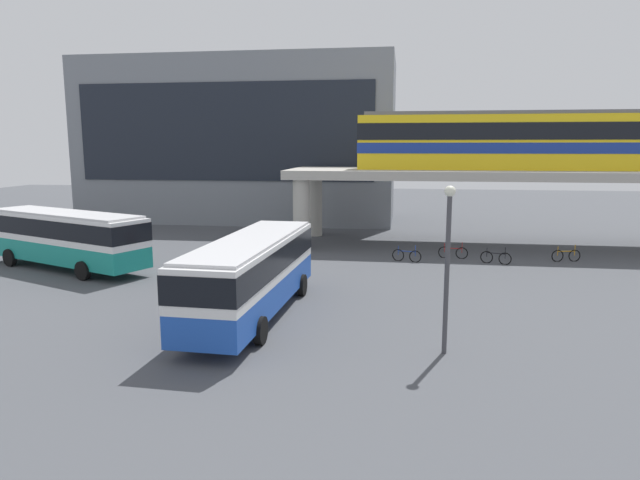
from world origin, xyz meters
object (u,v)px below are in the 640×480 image
(bus_secondary, at_px, (65,234))
(bicycle_blue, at_px, (407,256))
(train, at_px, (516,140))
(bicycle_black, at_px, (496,258))
(bicycle_orange, at_px, (566,256))
(pedestrian_at_kerb, at_px, (287,263))
(station_building, at_px, (241,141))
(bicycle_red, at_px, (453,252))
(bus_main, at_px, (252,268))

(bus_secondary, height_order, bicycle_blue, bus_secondary)
(train, height_order, bicycle_black, train)
(bicycle_orange, bearing_deg, pedestrian_at_kerb, -157.94)
(train, bearing_deg, station_building, 151.75)
(bus_secondary, distance_m, bicycle_red, 22.63)
(bicycle_orange, bearing_deg, bicycle_black, -163.12)
(station_building, bearing_deg, bus_secondary, -98.48)
(pedestrian_at_kerb, bearing_deg, bicycle_red, 35.05)
(bicycle_orange, distance_m, bicycle_blue, 9.54)
(bicycle_orange, xyz_separation_m, bicycle_black, (-4.26, -1.29, 0.00))
(bus_secondary, xyz_separation_m, bicycle_red, (21.66, 6.34, -1.63))
(bicycle_blue, xyz_separation_m, bicycle_red, (2.83, 1.42, 0.00))
(bicycle_blue, bearing_deg, bus_main, -117.14)
(train, distance_m, bus_secondary, 28.62)
(bicycle_red, bearing_deg, bicycle_black, -29.08)
(train, relative_size, bicycle_orange, 11.90)
(bus_main, relative_size, pedestrian_at_kerb, 6.86)
(bus_main, bearing_deg, bicycle_blue, 62.86)
(pedestrian_at_kerb, bearing_deg, bicycle_orange, 22.06)
(bus_secondary, bearing_deg, pedestrian_at_kerb, -0.15)
(train, distance_m, bicycle_orange, 8.66)
(station_building, distance_m, bicycle_blue, 24.81)
(station_building, distance_m, bicycle_black, 28.23)
(station_building, height_order, bicycle_red, station_building)
(bicycle_black, xyz_separation_m, pedestrian_at_kerb, (-11.43, -5.07, 0.40))
(bus_main, xyz_separation_m, bicycle_red, (9.02, 13.51, -1.63))
(station_building, relative_size, bicycle_blue, 16.26)
(bus_main, distance_m, bicycle_blue, 13.68)
(bus_main, distance_m, bicycle_black, 16.76)
(bicycle_blue, relative_size, pedestrian_at_kerb, 1.07)
(bicycle_red, distance_m, pedestrian_at_kerb, 11.10)
(station_building, distance_m, bus_main, 32.07)
(bus_secondary, xyz_separation_m, bicycle_black, (24.01, 5.03, -1.63))
(bicycle_orange, xyz_separation_m, bicycle_red, (-6.61, 0.01, 0.00))
(bicycle_red, relative_size, pedestrian_at_kerb, 1.10)
(bicycle_black, bearing_deg, bicycle_red, 150.92)
(bicycle_black, xyz_separation_m, bicycle_blue, (-5.17, -0.12, 0.00))
(bicycle_red, bearing_deg, bicycle_orange, -0.10)
(station_building, xyz_separation_m, bus_secondary, (-3.44, -23.10, -5.29))
(train, relative_size, bus_secondary, 1.88)
(station_building, height_order, bus_main, station_building)
(bus_main, distance_m, bicycle_red, 16.33)
(station_building, bearing_deg, train, -28.25)
(bicycle_blue, distance_m, pedestrian_at_kerb, 7.98)
(bus_secondary, bearing_deg, train, 23.12)
(bicycle_orange, height_order, pedestrian_at_kerb, pedestrian_at_kerb)
(bicycle_blue, height_order, pedestrian_at_kerb, pedestrian_at_kerb)
(bus_secondary, distance_m, bicycle_orange, 29.01)
(train, bearing_deg, bicycle_orange, -63.11)
(station_building, height_order, train, station_building)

